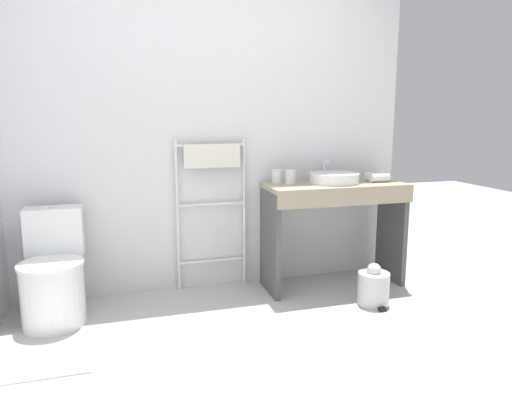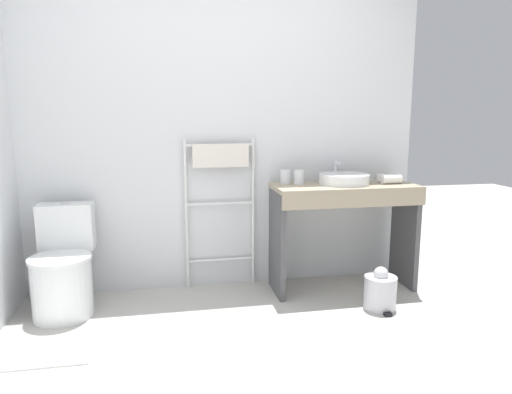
{
  "view_description": "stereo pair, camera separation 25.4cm",
  "coord_description": "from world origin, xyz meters",
  "px_view_note": "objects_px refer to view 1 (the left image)",
  "views": [
    {
      "loc": [
        -0.64,
        -1.93,
        1.33
      ],
      "look_at": [
        0.13,
        0.73,
        0.84
      ],
      "focal_mm": 32.0,
      "sensor_mm": 36.0,
      "label": 1
    },
    {
      "loc": [
        -0.39,
        -1.99,
        1.33
      ],
      "look_at": [
        0.13,
        0.73,
        0.84
      ],
      "focal_mm": 32.0,
      "sensor_mm": 36.0,
      "label": 2
    }
  ],
  "objects_px": {
    "cup_near_wall": "(277,176)",
    "hair_dryer": "(379,177)",
    "sink_basin": "(334,178)",
    "towel_radiator": "(212,180)",
    "cup_near_edge": "(290,177)",
    "trash_bin": "(373,287)",
    "toilet": "(53,277)"
  },
  "relations": [
    {
      "from": "towel_radiator",
      "to": "sink_basin",
      "type": "distance_m",
      "value": 0.95
    },
    {
      "from": "trash_bin",
      "to": "cup_near_wall",
      "type": "bearing_deg",
      "value": 133.56
    },
    {
      "from": "sink_basin",
      "to": "hair_dryer",
      "type": "height_order",
      "value": "sink_basin"
    },
    {
      "from": "toilet",
      "to": "trash_bin",
      "type": "height_order",
      "value": "toilet"
    },
    {
      "from": "towel_radiator",
      "to": "cup_near_edge",
      "type": "relative_size",
      "value": 10.95
    },
    {
      "from": "sink_basin",
      "to": "cup_near_edge",
      "type": "xyz_separation_m",
      "value": [
        -0.34,
        0.07,
        0.01
      ]
    },
    {
      "from": "towel_radiator",
      "to": "trash_bin",
      "type": "relative_size",
      "value": 3.82
    },
    {
      "from": "hair_dryer",
      "to": "towel_radiator",
      "type": "bearing_deg",
      "value": 169.53
    },
    {
      "from": "sink_basin",
      "to": "cup_near_wall",
      "type": "bearing_deg",
      "value": 164.1
    },
    {
      "from": "toilet",
      "to": "cup_near_wall",
      "type": "distance_m",
      "value": 1.72
    },
    {
      "from": "towel_radiator",
      "to": "cup_near_wall",
      "type": "relative_size",
      "value": 11.22
    },
    {
      "from": "sink_basin",
      "to": "trash_bin",
      "type": "height_order",
      "value": "sink_basin"
    },
    {
      "from": "trash_bin",
      "to": "towel_radiator",
      "type": "bearing_deg",
      "value": 148.13
    },
    {
      "from": "cup_near_wall",
      "to": "hair_dryer",
      "type": "bearing_deg",
      "value": -11.67
    },
    {
      "from": "towel_radiator",
      "to": "cup_near_wall",
      "type": "distance_m",
      "value": 0.5
    },
    {
      "from": "toilet",
      "to": "cup_near_wall",
      "type": "relative_size",
      "value": 7.1
    },
    {
      "from": "hair_dryer",
      "to": "cup_near_edge",
      "type": "bearing_deg",
      "value": 170.94
    },
    {
      "from": "towel_radiator",
      "to": "hair_dryer",
      "type": "relative_size",
      "value": 5.81
    },
    {
      "from": "cup_near_wall",
      "to": "trash_bin",
      "type": "xyz_separation_m",
      "value": [
        0.54,
        -0.57,
        -0.75
      ]
    },
    {
      "from": "toilet",
      "to": "towel_radiator",
      "type": "relative_size",
      "value": 0.63
    },
    {
      "from": "sink_basin",
      "to": "hair_dryer",
      "type": "distance_m",
      "value": 0.37
    },
    {
      "from": "cup_near_wall",
      "to": "cup_near_edge",
      "type": "distance_m",
      "value": 0.11
    },
    {
      "from": "sink_basin",
      "to": "cup_near_edge",
      "type": "height_order",
      "value": "cup_near_edge"
    },
    {
      "from": "hair_dryer",
      "to": "sink_basin",
      "type": "bearing_deg",
      "value": 173.42
    },
    {
      "from": "cup_near_wall",
      "to": "hair_dryer",
      "type": "xyz_separation_m",
      "value": [
        0.8,
        -0.17,
        -0.02
      ]
    },
    {
      "from": "cup_near_edge",
      "to": "sink_basin",
      "type": "bearing_deg",
      "value": -11.75
    },
    {
      "from": "toilet",
      "to": "sink_basin",
      "type": "bearing_deg",
      "value": 2.66
    },
    {
      "from": "toilet",
      "to": "trash_bin",
      "type": "bearing_deg",
      "value": -9.36
    },
    {
      "from": "sink_basin",
      "to": "towel_radiator",
      "type": "bearing_deg",
      "value": 168.0
    },
    {
      "from": "sink_basin",
      "to": "cup_near_wall",
      "type": "xyz_separation_m",
      "value": [
        -0.43,
        0.12,
        0.01
      ]
    },
    {
      "from": "towel_radiator",
      "to": "trash_bin",
      "type": "distance_m",
      "value": 1.43
    },
    {
      "from": "toilet",
      "to": "cup_near_wall",
      "type": "bearing_deg",
      "value": 7.7
    }
  ]
}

